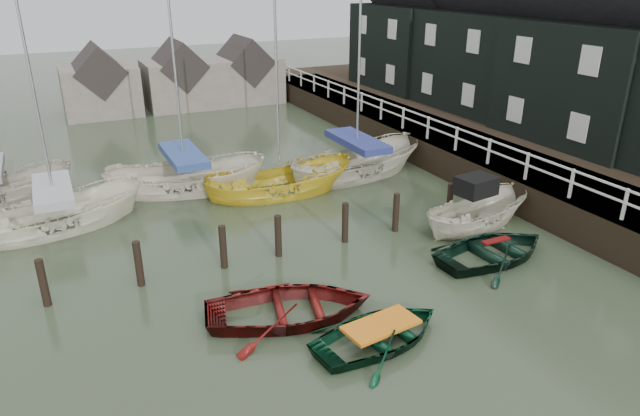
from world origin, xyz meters
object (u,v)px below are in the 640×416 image
rowboat_red (291,318)px  sailboat_b (186,189)px  motorboat (475,225)px  sailboat_d (356,174)px  rowboat_green (380,342)px  rowboat_dkgreen (494,259)px  sailboat_a (60,226)px  sailboat_c (280,193)px

rowboat_red → sailboat_b: bearing=14.9°
motorboat → sailboat_d: sailboat_d is taller
rowboat_green → motorboat: motorboat is taller
rowboat_dkgreen → sailboat_a: bearing=52.0°
sailboat_a → sailboat_d: bearing=-99.1°
rowboat_dkgreen → sailboat_a: (-12.33, 8.52, 0.07)m
sailboat_c → sailboat_d: size_ratio=0.89×
rowboat_dkgreen → sailboat_b: (-7.36, 10.33, 0.07)m
rowboat_dkgreen → sailboat_b: 12.69m
sailboat_a → sailboat_b: 5.29m
rowboat_green → sailboat_b: sailboat_b is taller
rowboat_green → sailboat_a: sailboat_a is taller
rowboat_green → rowboat_dkgreen: bearing=-75.6°
rowboat_dkgreen → sailboat_a: size_ratio=0.36×
motorboat → sailboat_d: (-1.09, 6.79, -0.03)m
rowboat_green → motorboat: bearing=-63.8°
sailboat_b → sailboat_c: 3.94m
motorboat → sailboat_a: 14.82m
rowboat_green → sailboat_b: 12.69m
rowboat_dkgreen → rowboat_green: bearing=108.5°
motorboat → sailboat_c: (-5.02, 6.18, -0.08)m
rowboat_red → rowboat_green: (1.58, -1.94, 0.00)m
motorboat → sailboat_b: bearing=37.8°
rowboat_dkgreen → sailboat_d: sailboat_d is taller
rowboat_green → sailboat_a: bearing=24.8°
rowboat_red → sailboat_b: 10.62m
rowboat_red → sailboat_a: 10.23m
rowboat_red → rowboat_green: 2.50m
motorboat → sailboat_b: size_ratio=0.38×
rowboat_dkgreen → sailboat_c: 9.24m
rowboat_dkgreen → sailboat_d: (-0.03, 8.96, 0.06)m
rowboat_dkgreen → sailboat_b: size_ratio=0.32×
sailboat_b → rowboat_red: bearing=-163.2°
sailboat_a → sailboat_b: sailboat_b is taller
rowboat_green → sailboat_b: (-1.81, 12.56, 0.07)m
rowboat_green → sailboat_d: 12.47m
rowboat_red → motorboat: 8.54m
rowboat_green → sailboat_d: bearing=-33.7°
rowboat_green → sailboat_c: bearing=-16.0°
rowboat_green → rowboat_dkgreen: (5.55, 2.23, 0.00)m
sailboat_b → sailboat_d: (7.33, -1.37, -0.00)m
sailboat_a → sailboat_d: (12.30, 0.44, -0.00)m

